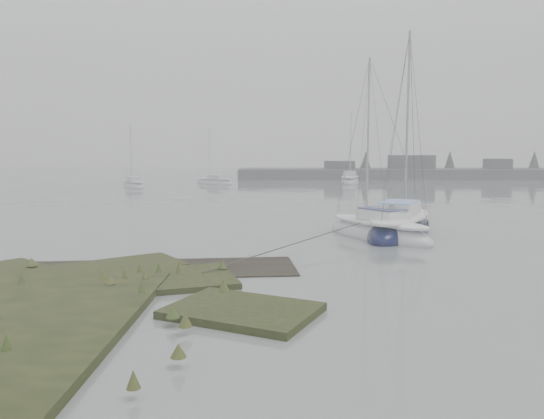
{
  "coord_description": "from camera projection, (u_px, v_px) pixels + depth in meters",
  "views": [
    {
      "loc": [
        1.36,
        -13.17,
        4.04
      ],
      "look_at": [
        1.15,
        6.64,
        1.8
      ],
      "focal_mm": 35.0,
      "sensor_mm": 36.0,
      "label": 1
    }
  ],
  "objects": [
    {
      "name": "ground",
      "position": [
        261.0,
        199.0,
        43.36
      ],
      "size": [
        160.0,
        160.0,
        0.0
      ],
      "primitive_type": "plane",
      "color": "slate",
      "rests_on": "ground"
    },
    {
      "name": "far_shoreline",
      "position": [
        458.0,
        173.0,
        74.69
      ],
      "size": [
        60.0,
        8.0,
        4.15
      ],
      "color": "#4C4F51",
      "rests_on": "ground"
    },
    {
      "name": "sailboat_main",
      "position": [
        400.0,
        228.0,
        25.35
      ],
      "size": [
        5.43,
        7.72,
        10.45
      ],
      "rotation": [
        0.0,
        0.0,
        -0.45
      ],
      "color": "black",
      "rests_on": "ground"
    },
    {
      "name": "sailboat_white",
      "position": [
        378.0,
        232.0,
        24.42
      ],
      "size": [
        5.19,
        6.42,
        8.91
      ],
      "rotation": [
        0.0,
        0.0,
        0.58
      ],
      "color": "silver",
      "rests_on": "ground"
    },
    {
      "name": "sailboat_far_a",
      "position": [
        134.0,
        185.0,
        57.21
      ],
      "size": [
        4.25,
        5.46,
        7.51
      ],
      "rotation": [
        0.0,
        0.0,
        0.55
      ],
      "color": "silver",
      "rests_on": "ground"
    },
    {
      "name": "sailboat_far_b",
      "position": [
        350.0,
        181.0,
        64.44
      ],
      "size": [
        3.34,
        6.94,
        9.39
      ],
      "rotation": [
        0.0,
        0.0,
        -0.18
      ],
      "color": "#B6BCC1",
      "rests_on": "ground"
    },
    {
      "name": "sailboat_far_c",
      "position": [
        215.0,
        182.0,
        62.72
      ],
      "size": [
        5.28,
        4.01,
        7.23
      ],
      "rotation": [
        0.0,
        0.0,
        1.05
      ],
      "color": "#B8BEC3",
      "rests_on": "ground"
    }
  ]
}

